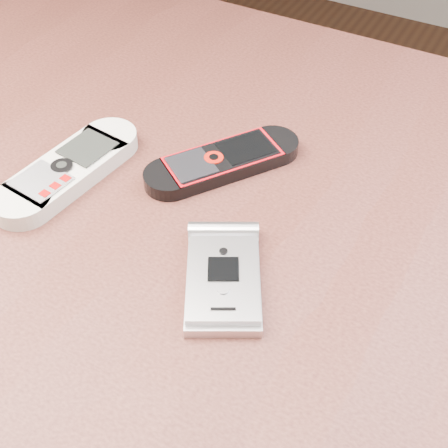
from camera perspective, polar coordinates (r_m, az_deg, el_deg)
table at (r=0.64m, az=-0.39°, el=-7.12°), size 1.20×0.80×0.75m
nokia_white at (r=0.63m, az=-14.04°, el=4.86°), size 0.08×0.18×0.02m
nokia_black_red at (r=0.62m, az=-0.09°, el=5.78°), size 0.14×0.17×0.02m
motorola_razr at (r=0.51m, az=-0.06°, el=-4.98°), size 0.11×0.13×0.02m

